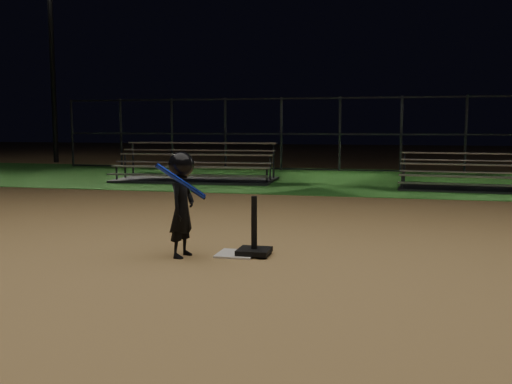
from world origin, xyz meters
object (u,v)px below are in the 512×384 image
Objects in this scene: child_batter at (182,201)px; bleacher_right at (476,182)px; batting_tee at (254,244)px; bleacher_left at (196,173)px; home_plate at (237,254)px; light_pole_left at (51,42)px.

bleacher_right is at bearing -19.47° from child_batter.
batting_tee is 9.37m from bleacher_left.
batting_tee is at bearing -69.70° from bleacher_left.
bleacher_right is (3.52, 8.08, 0.04)m from batting_tee.
batting_tee is 0.55× the size of child_batter.
home_plate is 0.12× the size of bleacher_right.
bleacher_right is 0.44× the size of light_pole_left.
child_batter is 9.33m from bleacher_left.
child_batter reaches higher than bleacher_left.
bleacher_left is 1.22× the size of bleacher_right.
bleacher_left reaches higher than batting_tee.
batting_tee is at bearing 5.37° from home_plate.
home_plate is 9.31m from bleacher_left.
child_batter is at bearing -74.91° from bleacher_left.
child_batter is 0.34× the size of bleacher_right.
bleacher_left reaches higher than bleacher_right.
bleacher_left is at bearing -36.91° from light_pole_left.
home_plate is 0.36× the size of child_batter.
bleacher_right is (4.33, 8.34, -0.48)m from child_batter.
bleacher_right is (7.29, -0.50, -0.04)m from bleacher_left.
batting_tee is at bearing -64.51° from child_batter.
light_pole_left is (-12.21, 14.92, 4.80)m from batting_tee.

